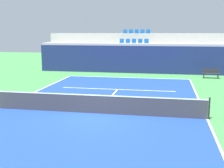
% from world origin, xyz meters
% --- Properties ---
extents(ground_plane, '(80.00, 80.00, 0.00)m').
position_xyz_m(ground_plane, '(0.00, 0.00, 0.00)').
color(ground_plane, '#387A3D').
extents(court_surface, '(11.00, 24.00, 0.01)m').
position_xyz_m(court_surface, '(0.00, 0.00, 0.01)').
color(court_surface, navy).
rests_on(court_surface, ground_plane).
extents(baseline_far, '(11.00, 0.10, 0.00)m').
position_xyz_m(baseline_far, '(0.00, 11.95, 0.01)').
color(baseline_far, white).
rests_on(baseline_far, court_surface).
extents(sideline_right, '(0.10, 24.00, 0.00)m').
position_xyz_m(sideline_right, '(5.45, 0.00, 0.01)').
color(sideline_right, white).
rests_on(sideline_right, court_surface).
extents(service_line_far, '(8.26, 0.10, 0.00)m').
position_xyz_m(service_line_far, '(0.00, 6.40, 0.01)').
color(service_line_far, white).
rests_on(service_line_far, court_surface).
extents(centre_service_line, '(0.10, 6.40, 0.00)m').
position_xyz_m(centre_service_line, '(0.00, 3.20, 0.01)').
color(centre_service_line, white).
rests_on(centre_service_line, court_surface).
extents(back_wall, '(19.12, 0.30, 2.72)m').
position_xyz_m(back_wall, '(0.00, 15.05, 1.36)').
color(back_wall, navy).
rests_on(back_wall, ground_plane).
extents(stands_tier_lower, '(19.12, 2.40, 2.94)m').
position_xyz_m(stands_tier_lower, '(0.00, 16.40, 1.47)').
color(stands_tier_lower, '#9E9E99').
rests_on(stands_tier_lower, ground_plane).
extents(stands_tier_upper, '(19.12, 2.40, 3.90)m').
position_xyz_m(stands_tier_upper, '(0.00, 18.80, 1.95)').
color(stands_tier_upper, '#9E9E99').
rests_on(stands_tier_upper, ground_plane).
extents(seating_row_lower, '(3.01, 0.44, 0.44)m').
position_xyz_m(seating_row_lower, '(0.00, 16.49, 3.06)').
color(seating_row_lower, '#145193').
rests_on(seating_row_lower, stands_tier_lower).
extents(seating_row_upper, '(3.01, 0.44, 0.44)m').
position_xyz_m(seating_row_upper, '(0.00, 18.89, 4.02)').
color(seating_row_upper, '#145193').
rests_on(seating_row_upper, stands_tier_upper).
extents(tennis_net, '(11.08, 0.08, 1.07)m').
position_xyz_m(tennis_net, '(0.00, 0.00, 0.51)').
color(tennis_net, black).
rests_on(tennis_net, court_surface).
extents(player_bench, '(1.50, 0.40, 0.85)m').
position_xyz_m(player_bench, '(7.33, 13.07, 0.51)').
color(player_bench, '#232328').
rests_on(player_bench, ground_plane).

